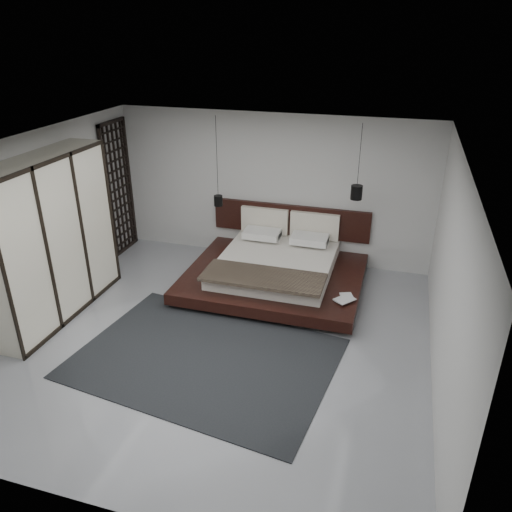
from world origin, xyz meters
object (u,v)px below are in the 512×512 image
(pendant_left, at_px, (218,200))
(pendant_right, at_px, (357,192))
(lattice_screen, at_px, (119,188))
(wardrobe, at_px, (49,240))
(bed, at_px, (276,268))
(rug, at_px, (205,358))

(pendant_left, bearing_deg, pendant_right, 0.00)
(pendant_right, bearing_deg, lattice_screen, 179.33)
(pendant_right, height_order, wardrobe, pendant_right)
(lattice_screen, relative_size, wardrobe, 1.01)
(lattice_screen, height_order, pendant_right, pendant_right)
(lattice_screen, xyz_separation_m, wardrobe, (0.25, -2.45, -0.04))
(lattice_screen, relative_size, pendant_left, 1.60)
(pendant_left, height_order, pendant_right, same)
(bed, xyz_separation_m, pendant_right, (1.24, 0.50, 1.36))
(lattice_screen, relative_size, pendant_right, 2.06)
(pendant_right, relative_size, wardrobe, 0.49)
(lattice_screen, distance_m, pendant_left, 2.09)
(lattice_screen, xyz_separation_m, bed, (3.33, -0.55, -1.00))
(pendant_right, bearing_deg, pendant_left, 180.00)
(lattice_screen, bearing_deg, pendant_left, -1.45)
(pendant_left, relative_size, wardrobe, 0.63)
(pendant_right, distance_m, wardrobe, 4.96)
(pendant_right, bearing_deg, bed, -158.14)
(pendant_left, bearing_deg, lattice_screen, 178.55)
(wardrobe, bearing_deg, lattice_screen, 95.85)
(pendant_left, bearing_deg, wardrobe, -127.40)
(wardrobe, height_order, rug, wardrobe)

